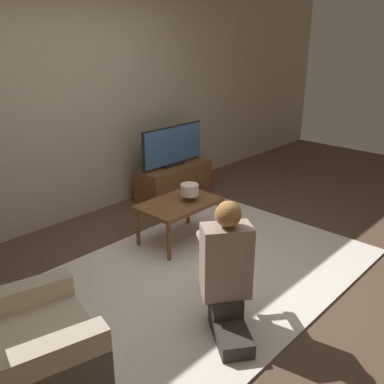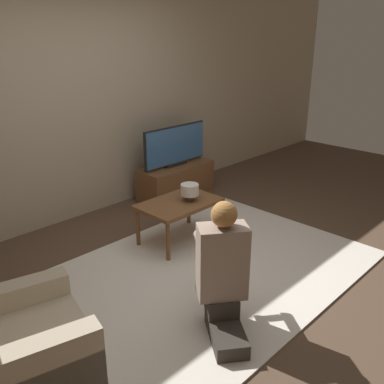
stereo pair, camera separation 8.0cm
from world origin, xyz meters
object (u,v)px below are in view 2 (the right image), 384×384
Objects in this scene: table_lamp at (190,191)px; tv at (175,146)px; coffee_table at (179,206)px; armchair at (12,356)px; person_kneeling at (223,270)px.

tv is at bearing 52.64° from table_lamp.
coffee_table is 0.19m from table_lamp.
coffee_table is 0.85× the size of armchair.
tv is 5.53× the size of table_lamp.
person_kneeling reaches higher than armchair.
tv is 1.06× the size of armchair.
table_lamp is at bearing -127.36° from tv.
tv is at bearing 47.80° from coffee_table.
person_kneeling is at bearing -95.66° from armchair.
coffee_table is 0.82× the size of person_kneeling.
person_kneeling is 5.39× the size of table_lamp.
table_lamp is at bearing -25.76° from coffee_table.
person_kneeling is at bearing -126.32° from table_lamp.
armchair is 1.40m from person_kneeling.
person_kneeling reaches higher than table_lamp.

